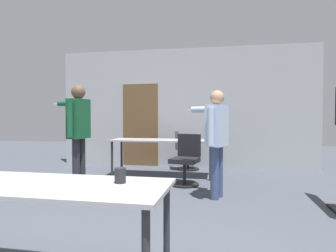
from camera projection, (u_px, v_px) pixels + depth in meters
back_wall at (183, 108)px, 7.35m from camera, size 6.28×0.12×2.89m
conference_table_near at (43, 194)px, 2.11m from camera, size 1.78×0.71×0.75m
conference_table_far at (163, 143)px, 6.20m from camera, size 2.12×0.69×0.75m
person_near_casual at (216, 133)px, 4.49m from camera, size 0.69×0.75×1.62m
person_left_plaid at (78, 125)px, 5.12m from camera, size 0.78×0.66×1.77m
office_chair_far_right at (185, 152)px, 6.94m from camera, size 0.60×0.54×0.90m
office_chair_near_pushed at (186, 161)px, 5.42m from camera, size 0.54×0.60×0.91m
drink_cup at (120, 175)px, 2.12m from camera, size 0.08×0.08×0.11m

